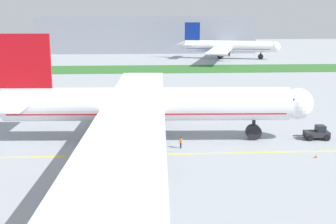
{
  "coord_description": "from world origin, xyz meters",
  "views": [
    {
      "loc": [
        2.96,
        -58.39,
        18.19
      ],
      "look_at": [
        7.33,
        9.62,
        3.43
      ],
      "focal_mm": 47.37,
      "sensor_mm": 36.0,
      "label": 1
    }
  ],
  "objects_px": {
    "parked_airliner_far_centre": "(226,47)",
    "ground_crew_wingwalker_port": "(65,173)",
    "ground_crew_marshaller_front": "(181,141)",
    "traffic_cone_port_wing": "(316,156)",
    "pushback_tug": "(317,133)",
    "airliner_foreground": "(142,105)"
  },
  "relations": [
    {
      "from": "pushback_tug",
      "to": "parked_airliner_far_centre",
      "type": "relative_size",
      "value": 0.08
    },
    {
      "from": "ground_crew_marshaller_front",
      "to": "traffic_cone_port_wing",
      "type": "height_order",
      "value": "ground_crew_marshaller_front"
    },
    {
      "from": "ground_crew_marshaller_front",
      "to": "ground_crew_wingwalker_port",
      "type": "bearing_deg",
      "value": -139.41
    },
    {
      "from": "airliner_foreground",
      "to": "pushback_tug",
      "type": "height_order",
      "value": "airliner_foreground"
    },
    {
      "from": "pushback_tug",
      "to": "traffic_cone_port_wing",
      "type": "height_order",
      "value": "pushback_tug"
    },
    {
      "from": "traffic_cone_port_wing",
      "to": "airliner_foreground",
      "type": "bearing_deg",
      "value": 156.29
    },
    {
      "from": "ground_crew_wingwalker_port",
      "to": "ground_crew_marshaller_front",
      "type": "relative_size",
      "value": 1.04
    },
    {
      "from": "pushback_tug",
      "to": "ground_crew_wingwalker_port",
      "type": "distance_m",
      "value": 38.33
    },
    {
      "from": "pushback_tug",
      "to": "traffic_cone_port_wing",
      "type": "bearing_deg",
      "value": -112.39
    },
    {
      "from": "pushback_tug",
      "to": "parked_airliner_far_centre",
      "type": "height_order",
      "value": "parked_airliner_far_centre"
    },
    {
      "from": "pushback_tug",
      "to": "ground_crew_marshaller_front",
      "type": "distance_m",
      "value": 21.25
    },
    {
      "from": "airliner_foreground",
      "to": "ground_crew_marshaller_front",
      "type": "relative_size",
      "value": 49.51
    },
    {
      "from": "pushback_tug",
      "to": "ground_crew_wingwalker_port",
      "type": "bearing_deg",
      "value": -156.32
    },
    {
      "from": "ground_crew_marshaller_front",
      "to": "parked_airliner_far_centre",
      "type": "relative_size",
      "value": 0.02
    },
    {
      "from": "ground_crew_wingwalker_port",
      "to": "parked_airliner_far_centre",
      "type": "distance_m",
      "value": 151.96
    },
    {
      "from": "airliner_foreground",
      "to": "parked_airliner_far_centre",
      "type": "relative_size",
      "value": 1.13
    },
    {
      "from": "parked_airliner_far_centre",
      "to": "ground_crew_wingwalker_port",
      "type": "bearing_deg",
      "value": -107.71
    },
    {
      "from": "airliner_foreground",
      "to": "ground_crew_marshaller_front",
      "type": "bearing_deg",
      "value": -40.14
    },
    {
      "from": "ground_crew_wingwalker_port",
      "to": "pushback_tug",
      "type": "bearing_deg",
      "value": 23.68
    },
    {
      "from": "ground_crew_wingwalker_port",
      "to": "ground_crew_marshaller_front",
      "type": "xyz_separation_m",
      "value": [
        14.11,
        12.09,
        -0.04
      ]
    },
    {
      "from": "ground_crew_marshaller_front",
      "to": "parked_airliner_far_centre",
      "type": "xyz_separation_m",
      "value": [
        32.1,
        132.61,
        4.3
      ]
    },
    {
      "from": "parked_airliner_far_centre",
      "to": "ground_crew_marshaller_front",
      "type": "bearing_deg",
      "value": -103.61
    }
  ]
}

